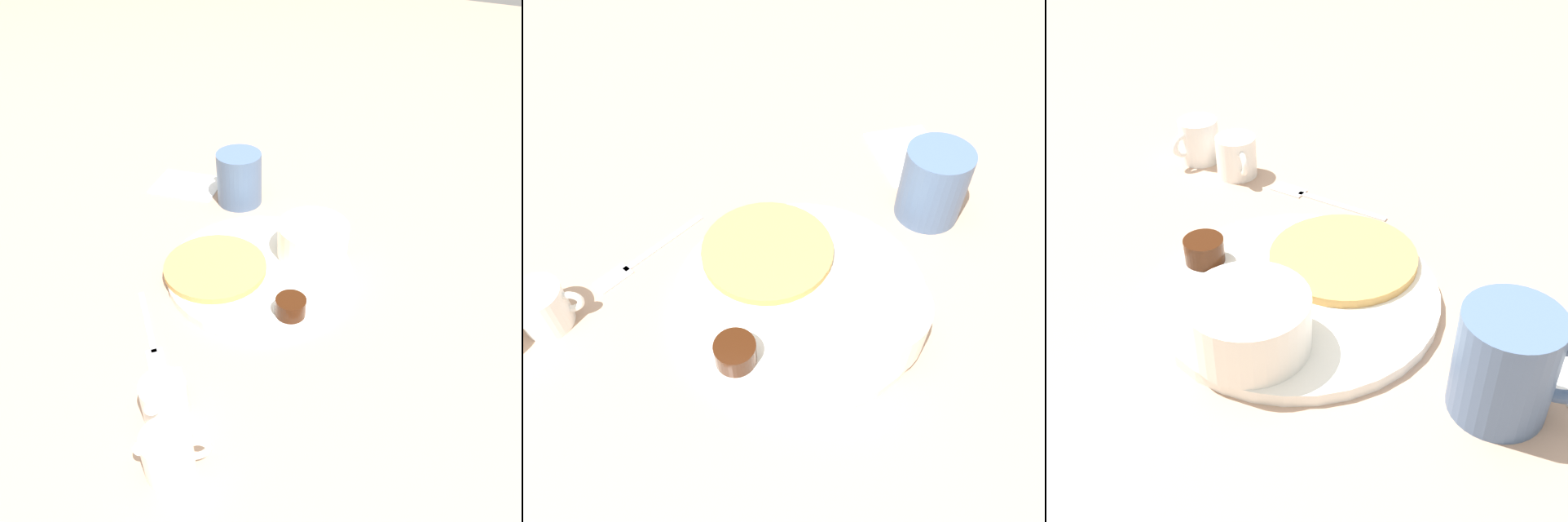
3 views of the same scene
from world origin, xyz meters
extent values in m
plane|color=tan|center=(0.00, 0.00, 0.00)|extent=(4.00, 4.00, 0.00)
cylinder|color=white|center=(0.00, 0.00, 0.01)|extent=(0.26, 0.26, 0.01)
cylinder|color=tan|center=(0.05, 0.04, 0.02)|extent=(0.15, 0.15, 0.01)
cylinder|color=white|center=(-0.05, -0.07, 0.04)|extent=(0.10, 0.10, 0.05)
cylinder|color=white|center=(-0.05, -0.07, 0.06)|extent=(0.08, 0.08, 0.01)
cylinder|color=#38190A|center=(-0.08, 0.06, 0.02)|extent=(0.04, 0.04, 0.02)
cylinder|color=white|center=(-0.07, -0.07, 0.02)|extent=(0.05, 0.05, 0.02)
sphere|color=white|center=(-0.07, -0.07, 0.04)|extent=(0.03, 0.03, 0.03)
cylinder|color=slate|center=(0.14, -0.15, 0.04)|extent=(0.08, 0.08, 0.09)
torus|color=slate|center=(0.17, -0.16, 0.05)|extent=(0.06, 0.03, 0.06)
cylinder|color=white|center=(-0.05, 0.25, 0.02)|extent=(0.05, 0.05, 0.05)
torus|color=white|center=(-0.04, 0.23, 0.03)|extent=(0.01, 0.03, 0.03)
cone|color=white|center=(-0.05, 0.27, 0.05)|extent=(0.02, 0.02, 0.01)
cylinder|color=white|center=(-0.09, 0.30, 0.03)|extent=(0.05, 0.05, 0.05)
torus|color=white|center=(-0.11, 0.28, 0.03)|extent=(0.03, 0.03, 0.03)
cone|color=white|center=(-0.07, 0.31, 0.05)|extent=(0.02, 0.02, 0.01)
cube|color=silver|center=(0.07, 0.16, 0.00)|extent=(0.09, 0.08, 0.00)
cube|color=silver|center=(0.01, 0.20, 0.00)|extent=(0.04, 0.04, 0.00)
cube|color=white|center=(0.25, -0.14, 0.00)|extent=(0.14, 0.12, 0.00)
camera|label=1|loc=(-0.31, 0.47, 0.47)|focal=35.00mm
camera|label=2|loc=(-0.32, 0.00, 0.43)|focal=35.00mm
camera|label=3|loc=(-0.05, -0.47, 0.39)|focal=45.00mm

